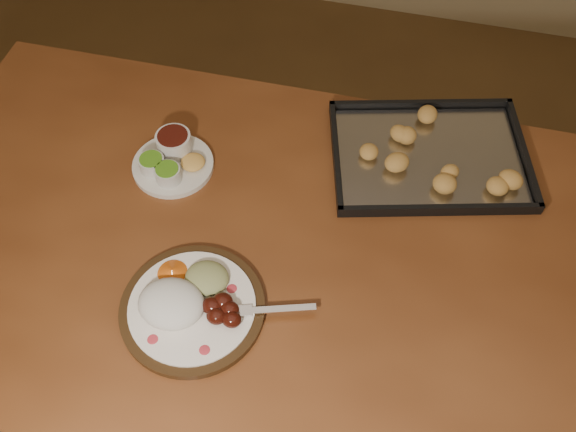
# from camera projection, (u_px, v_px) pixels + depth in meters

# --- Properties ---
(dining_table) EXTENTS (1.51, 0.91, 0.75)m
(dining_table) POSITION_uv_depth(u_px,v_px,m) (259.00, 270.00, 1.34)
(dining_table) COLOR brown
(dining_table) RESTS_ON ground
(dinner_plate) EXTENTS (0.36, 0.27, 0.06)m
(dinner_plate) POSITION_uv_depth(u_px,v_px,m) (189.00, 304.00, 1.17)
(dinner_plate) COLOR black
(dinner_plate) RESTS_ON dining_table
(condiment_saucer) EXTENTS (0.17, 0.17, 0.06)m
(condiment_saucer) POSITION_uv_depth(u_px,v_px,m) (171.00, 159.00, 1.36)
(condiment_saucer) COLOR silver
(condiment_saucer) RESTS_ON dining_table
(baking_tray) EXTENTS (0.48, 0.40, 0.04)m
(baking_tray) POSITION_uv_depth(u_px,v_px,m) (430.00, 155.00, 1.38)
(baking_tray) COLOR black
(baking_tray) RESTS_ON dining_table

